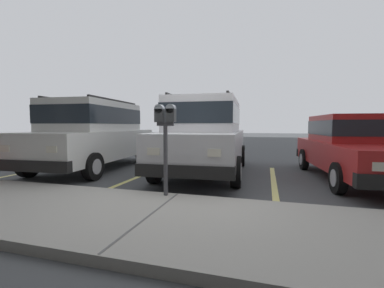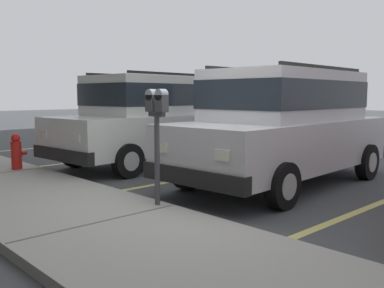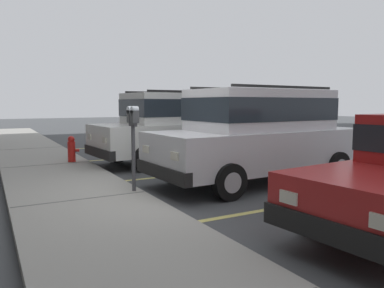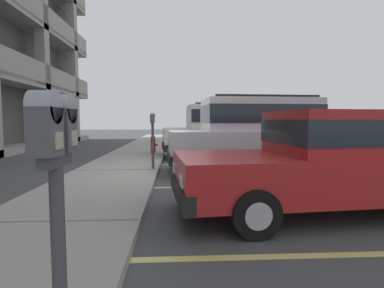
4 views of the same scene
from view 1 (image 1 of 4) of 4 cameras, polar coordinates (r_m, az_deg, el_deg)
The scene contains 7 objects.
ground_plane at distance 4.74m, azimuth -2.31°, elevation -12.32°, with size 80.00×80.00×0.10m.
sidewalk at distance 3.56m, azimuth -9.26°, elevation -16.19°, with size 40.00×2.20×0.12m.
parking_stall_lines at distance 6.61m, azimuth -11.95°, elevation -7.19°, with size 13.14×4.80×0.01m.
silver_suv at distance 6.95m, azimuth 3.11°, elevation 2.46°, with size 2.20×4.88×2.03m.
red_sedan at distance 7.20m, azimuth 32.38°, elevation -0.25°, with size 2.13×4.62×1.54m.
dark_hatchback at distance 8.13m, azimuth -20.93°, elevation 2.44°, with size 2.27×4.91×2.03m.
parking_meter_near at distance 4.27m, azimuth -5.94°, elevation 3.57°, with size 0.35×0.12×1.52m.
Camera 1 is at (-1.45, 4.31, 1.29)m, focal length 24.00 mm.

